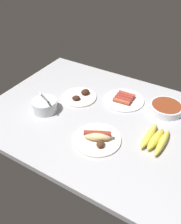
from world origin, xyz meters
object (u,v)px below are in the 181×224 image
object	(u,v)px
plate_sausages	(124,99)
plate_hotdog_assembled	(97,138)
banana_bunch	(155,139)
bowl_chili	(166,108)
plate_grilled_meat	(80,96)
bowl_coleslaw	(45,105)

from	to	relation	value
plate_sausages	plate_hotdog_assembled	size ratio (longest dim) A/B	1.02
plate_sausages	banana_bunch	bearing A→B (deg)	-40.90
plate_sausages	plate_hotdog_assembled	world-z (taller)	plate_hotdog_assembled
bowl_chili	plate_hotdog_assembled	distance (cm)	43.93
bowl_chili	plate_sausages	distance (cm)	23.79
bowl_chili	plate_grilled_meat	world-z (taller)	bowl_chili
bowl_chili	banana_bunch	size ratio (longest dim) A/B	0.88
bowl_chili	bowl_coleslaw	xyz separation A→B (cm)	(-56.96, -33.08, 1.26)
bowl_chili	plate_grilled_meat	distance (cm)	49.02
plate_grilled_meat	plate_hotdog_assembled	size ratio (longest dim) A/B	0.89
bowl_coleslaw	plate_hotdog_assembled	xyz separation A→B (cm)	(36.10, -5.59, -1.73)
plate_hotdog_assembled	banana_bunch	bearing A→B (deg)	28.83
bowl_coleslaw	banana_bunch	bearing A→B (deg)	7.08
banana_bunch	plate_hotdog_assembled	xyz separation A→B (cm)	(-23.64, -13.01, -0.07)
plate_sausages	bowl_coleslaw	size ratio (longest dim) A/B	1.42
bowl_coleslaw	plate_hotdog_assembled	bearing A→B (deg)	-8.80
plate_hotdog_assembled	bowl_chili	bearing A→B (deg)	61.65
bowl_chili	plate_grilled_meat	size ratio (longest dim) A/B	0.87
bowl_chili	bowl_coleslaw	distance (cm)	65.88
banana_bunch	plate_grilled_meat	bearing A→B (deg)	166.13
banana_bunch	plate_hotdog_assembled	size ratio (longest dim) A/B	0.88
banana_bunch	bowl_coleslaw	world-z (taller)	bowl_coleslaw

